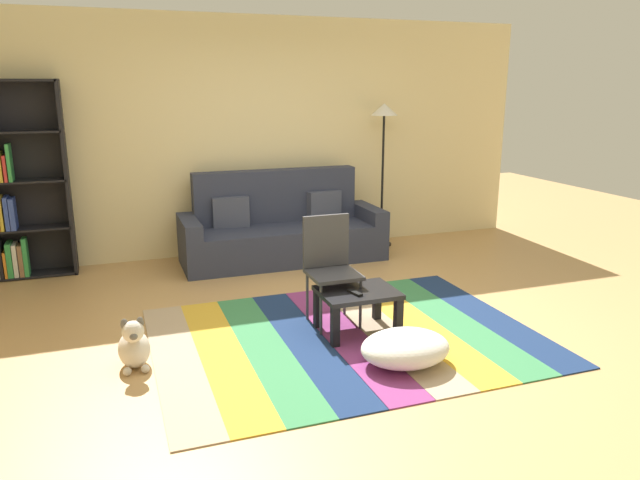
# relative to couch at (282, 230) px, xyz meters

# --- Properties ---
(ground_plane) EXTENTS (14.00, 14.00, 0.00)m
(ground_plane) POSITION_rel_couch_xyz_m (-0.14, -2.02, -0.34)
(ground_plane) COLOR tan
(back_wall) EXTENTS (6.80, 0.10, 2.70)m
(back_wall) POSITION_rel_couch_xyz_m (-0.14, 0.53, 1.01)
(back_wall) COLOR beige
(back_wall) RESTS_ON ground_plane
(rug) EXTENTS (2.96, 2.24, 0.01)m
(rug) POSITION_rel_couch_xyz_m (-0.14, -2.29, -0.33)
(rug) COLOR tan
(rug) RESTS_ON ground_plane
(couch) EXTENTS (2.26, 0.80, 1.00)m
(couch) POSITION_rel_couch_xyz_m (0.00, 0.00, 0.00)
(couch) COLOR #2D3347
(couch) RESTS_ON ground_plane
(bookshelf) EXTENTS (0.90, 0.28, 2.00)m
(bookshelf) POSITION_rel_couch_xyz_m (-2.76, 0.28, 0.58)
(bookshelf) COLOR black
(bookshelf) RESTS_ON ground_plane
(coffee_table) EXTENTS (0.61, 0.47, 0.35)m
(coffee_table) POSITION_rel_couch_xyz_m (-0.02, -2.24, -0.05)
(coffee_table) COLOR black
(coffee_table) RESTS_ON rug
(pouf) EXTENTS (0.65, 0.52, 0.24)m
(pouf) POSITION_rel_couch_xyz_m (0.08, -2.88, -0.21)
(pouf) COLOR white
(pouf) RESTS_ON rug
(dog) EXTENTS (0.22, 0.35, 0.40)m
(dog) POSITION_rel_couch_xyz_m (-1.74, -2.27, -0.18)
(dog) COLOR beige
(dog) RESTS_ON ground_plane
(standing_lamp) EXTENTS (0.32, 0.32, 1.73)m
(standing_lamp) POSITION_rel_couch_xyz_m (1.34, 0.19, 1.11)
(standing_lamp) COLOR black
(standing_lamp) RESTS_ON ground_plane
(tv_remote) EXTENTS (0.08, 0.16, 0.02)m
(tv_remote) POSITION_rel_couch_xyz_m (-0.08, -2.31, 0.04)
(tv_remote) COLOR black
(tv_remote) RESTS_ON coffee_table
(folding_chair) EXTENTS (0.40, 0.40, 0.90)m
(folding_chair) POSITION_rel_couch_xyz_m (-0.14, -1.94, 0.20)
(folding_chair) COLOR #38383D
(folding_chair) RESTS_ON ground_plane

